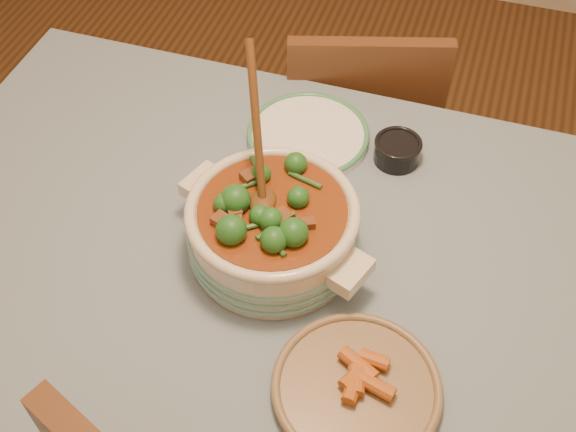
% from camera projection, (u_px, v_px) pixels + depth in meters
% --- Properties ---
extents(floor, '(4.50, 4.50, 0.00)m').
position_uv_depth(floor, '(290.00, 425.00, 1.99)').
color(floor, '#402512').
rests_on(floor, ground).
extents(dining_table, '(1.68, 1.08, 0.76)m').
position_uv_depth(dining_table, '(291.00, 289.00, 1.48)').
color(dining_table, brown).
rests_on(dining_table, floor).
extents(stew_casserole, '(0.42, 0.41, 0.39)m').
position_uv_depth(stew_casserole, '(273.00, 225.00, 1.37)').
color(stew_casserole, beige).
rests_on(stew_casserole, dining_table).
extents(white_plate, '(0.33, 0.33, 0.02)m').
position_uv_depth(white_plate, '(308.00, 135.00, 1.63)').
color(white_plate, white).
rests_on(white_plate, dining_table).
extents(condiment_bowl, '(0.13, 0.13, 0.06)m').
position_uv_depth(condiment_bowl, '(397.00, 149.00, 1.57)').
color(condiment_bowl, black).
rests_on(condiment_bowl, dining_table).
extents(fried_plate, '(0.34, 0.34, 0.05)m').
position_uv_depth(fried_plate, '(357.00, 387.00, 1.22)').
color(fried_plate, '#907650').
rests_on(fried_plate, dining_table).
extents(chair_far, '(0.50, 0.50, 0.86)m').
position_uv_depth(chair_far, '(358.00, 128.00, 2.05)').
color(chair_far, brown).
rests_on(chair_far, floor).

